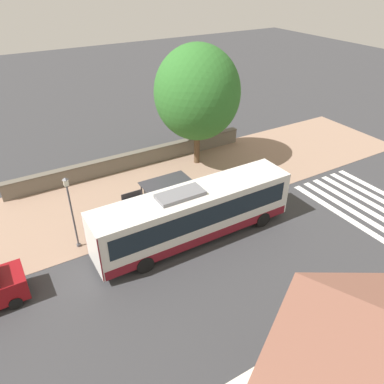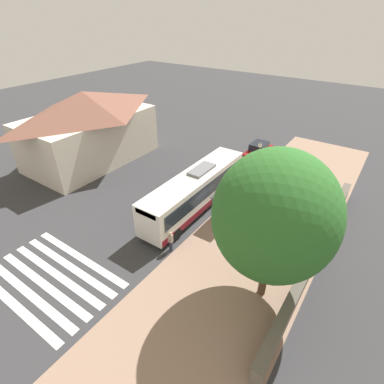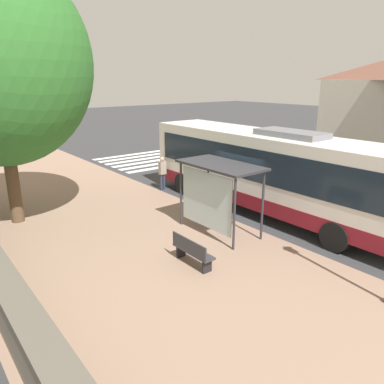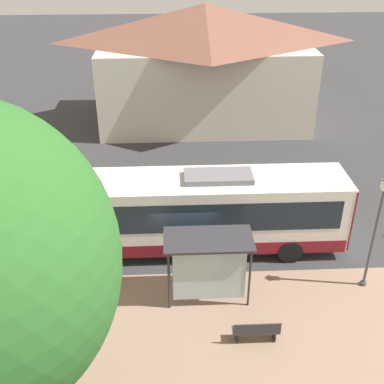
{
  "view_description": "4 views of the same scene",
  "coord_description": "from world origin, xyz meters",
  "views": [
    {
      "loc": [
        17.14,
        -9.73,
        14.37
      ],
      "look_at": [
        0.68,
        -0.02,
        2.51
      ],
      "focal_mm": 35.0,
      "sensor_mm": 36.0,
      "label": 1
    },
    {
      "loc": [
        -10.17,
        17.35,
        15.05
      ],
      "look_at": [
        1.23,
        0.83,
        2.5
      ],
      "focal_mm": 28.0,
      "sensor_mm": 36.0,
      "label": 2
    },
    {
      "loc": [
        -9.8,
        -10.11,
        5.33
      ],
      "look_at": [
        -0.76,
        1.32,
        0.92
      ],
      "focal_mm": 35.0,
      "sensor_mm": 36.0,
      "label": 3
    },
    {
      "loc": [
        -14.86,
        0.4,
        12.17
      ],
      "look_at": [
        1.87,
        -0.4,
        2.65
      ],
      "focal_mm": 45.0,
      "sensor_mm": 36.0,
      "label": 4
    }
  ],
  "objects": [
    {
      "name": "ground_plane",
      "position": [
        0.0,
        0.0,
        0.0
      ],
      "size": [
        120.0,
        120.0,
        0.0
      ],
      "primitive_type": "plane",
      "color": "#353538",
      "rests_on": "ground"
    },
    {
      "name": "sidewalk_plaza",
      "position": [
        -4.5,
        0.0,
        0.01
      ],
      "size": [
        9.0,
        44.0,
        0.02
      ],
      "color": "#937560",
      "rests_on": "ground"
    },
    {
      "name": "background_building",
      "position": [
        16.77,
        -1.89,
        3.92
      ],
      "size": [
        8.43,
        14.01,
        7.64
      ],
      "color": "beige",
      "rests_on": "ground"
    },
    {
      "name": "bus_shelter",
      "position": [
        -1.36,
        -0.83,
        2.08
      ],
      "size": [
        1.63,
        3.12,
        2.53
      ],
      "color": "#2D2D33",
      "rests_on": "ground"
    },
    {
      "name": "pedestrian",
      "position": [
        0.23,
        4.94,
        0.98
      ],
      "size": [
        0.34,
        0.22,
        1.67
      ],
      "color": "#2D3347",
      "rests_on": "ground"
    },
    {
      "name": "bench",
      "position": [
        -3.58,
        -2.24,
        0.47
      ],
      "size": [
        0.4,
        1.55,
        0.88
      ],
      "color": "#333338",
      "rests_on": "ground"
    },
    {
      "name": "bus",
      "position": [
        1.78,
        -0.53,
        1.81
      ],
      "size": [
        2.62,
        12.26,
        3.48
      ],
      "color": "silver",
      "rests_on": "ground"
    },
    {
      "name": "street_lamp_near",
      "position": [
        -0.97,
        -6.81,
        2.76
      ],
      "size": [
        0.28,
        0.28,
        4.67
      ],
      "color": "#4C4C51",
      "rests_on": "ground"
    }
  ]
}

